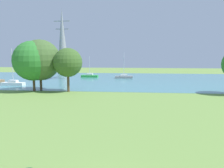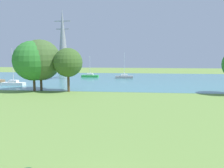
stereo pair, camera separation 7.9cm
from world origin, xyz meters
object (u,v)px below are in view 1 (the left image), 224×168
tree_west_near (68,63)px  electricity_pylon (62,40)px  sailboat_white (13,83)px  sailboat_green (90,76)px  tree_east_far (33,61)px  sailboat_gray (124,77)px  tree_mid_shore (40,60)px

tree_west_near → electricity_pylon: 52.34m
sailboat_white → tree_west_near: (14.03, -6.85, 4.63)m
sailboat_green → tree_east_far: size_ratio=0.68×
sailboat_gray → sailboat_white: bearing=-143.5°
tree_west_near → sailboat_white: bearing=154.0°
sailboat_gray → tree_west_near: (-8.57, -23.59, 4.64)m
sailboat_gray → tree_west_near: size_ratio=0.91×
sailboat_gray → tree_east_far: tree_east_far is taller
tree_east_far → electricity_pylon: size_ratio=0.37×
tree_east_far → electricity_pylon: electricity_pylon is taller
sailboat_green → electricity_pylon: size_ratio=0.25×
tree_mid_shore → tree_west_near: bearing=-10.2°
sailboat_white → tree_east_far: tree_east_far is taller
sailboat_white → tree_west_near: size_ratio=1.02×
sailboat_gray → tree_east_far: 28.20m
sailboat_gray → tree_west_near: bearing=-110.0°
tree_west_near → tree_east_far: bearing=178.4°
sailboat_green → electricity_pylon: bearing=123.0°
sailboat_green → tree_east_far: 26.17m
sailboat_green → electricity_pylon: (-15.43, 23.73, 11.60)m
tree_east_far → tree_mid_shore: 1.25m
sailboat_white → sailboat_gray: bearing=36.5°
electricity_pylon → sailboat_gray: bearing=-45.2°
sailboat_gray → tree_west_near: 25.52m
tree_west_near → electricity_pylon: size_ratio=0.32×
sailboat_white → tree_mid_shore: (8.62, -5.87, 5.03)m
sailboat_gray → electricity_pylon: electricity_pylon is taller
tree_mid_shore → electricity_pylon: (-11.33, 48.12, 6.55)m
sailboat_green → tree_mid_shore: tree_mid_shore is taller
tree_mid_shore → sailboat_green: bearing=80.5°
tree_east_far → tree_west_near: 6.37m
sailboat_gray → tree_east_far: bearing=-122.5°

